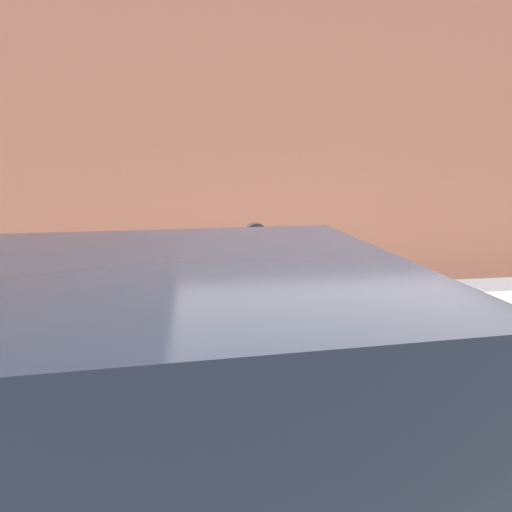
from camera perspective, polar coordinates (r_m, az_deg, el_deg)
The scene contains 5 objects.
ground_plane at distance 3.22m, azimuth 15.59°, elevation -30.70°, with size 60.00×60.00×0.00m, color slate.
sidewalk at distance 4.92m, azimuth 5.12°, elevation -12.84°, with size 24.00×2.80×0.14m.
building_facade at distance 7.12m, azimuth 0.28°, elevation 16.08°, with size 24.00×0.30×5.19m.
parking_meter at distance 3.39m, azimuth 0.00°, elevation -3.49°, with size 0.19×0.13×1.60m.
parked_car_beside_meter at distance 2.14m, azimuth -31.94°, elevation -26.24°, with size 5.03×2.02×1.83m.
Camera 1 is at (-1.06, -2.10, 2.20)m, focal length 28.00 mm.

